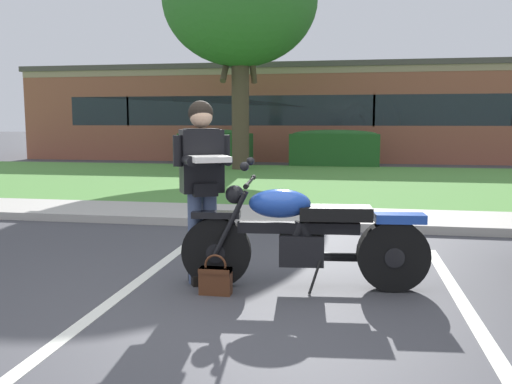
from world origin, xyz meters
name	(u,v)px	position (x,y,z in m)	size (l,w,h in m)	color
ground_plane	(230,307)	(0.00, 0.00, 0.00)	(140.00, 140.00, 0.00)	#424247
curb_strip	(284,224)	(0.00, 3.43, 0.06)	(60.00, 0.20, 0.12)	#B7B2A8
concrete_walk	(291,216)	(0.00, 4.28, 0.04)	(60.00, 1.50, 0.08)	#B7B2A8
grass_lawn	(316,181)	(0.00, 9.50, 0.03)	(60.00, 8.94, 0.06)	#518E3D
stall_stripe_0	(123,293)	(-1.02, 0.20, 0.00)	(0.12, 4.40, 0.01)	silver
stall_stripe_1	(469,313)	(1.90, 0.20, 0.00)	(0.12, 4.40, 0.01)	silver
motorcycle	(314,236)	(0.63, 0.66, 0.48)	(2.24, 0.82, 1.18)	black
rider_person	(202,177)	(-0.40, 0.64, 1.01)	(0.59, 0.67, 1.70)	black
handbag	(216,278)	(-0.20, 0.32, 0.14)	(0.28, 0.13, 0.36)	#562D19
shade_tree	(240,1)	(-2.52, 12.34, 5.06)	(4.61, 4.61, 7.06)	#4C3D2D
hedge_left	(215,146)	(-3.82, 14.32, 0.65)	(2.49, 0.90, 1.24)	#235623
hedge_center_left	(334,147)	(0.25, 14.32, 0.65)	(2.94, 0.90, 1.24)	#235623
brick_building	(371,114)	(1.56, 20.65, 1.84)	(27.64, 9.33, 3.67)	#93513D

